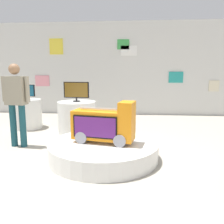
{
  "coord_description": "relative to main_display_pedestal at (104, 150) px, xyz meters",
  "views": [
    {
      "loc": [
        0.52,
        -3.34,
        1.45
      ],
      "look_at": [
        0.11,
        1.28,
        0.63
      ],
      "focal_mm": 37.97,
      "sensor_mm": 36.0,
      "label": 1
    }
  ],
  "objects": [
    {
      "name": "ground_plane",
      "position": [
        -0.04,
        -0.39,
        -0.14
      ],
      "size": [
        30.0,
        30.0,
        0.0
      ],
      "primitive_type": "plane",
      "color": "#A8A091"
    },
    {
      "name": "back_wall_display",
      "position": [
        -0.03,
        4.11,
        1.35
      ],
      "size": [
        12.49,
        0.13,
        2.98
      ],
      "color": "silver",
      "rests_on": "ground"
    },
    {
      "name": "main_display_pedestal",
      "position": [
        0.0,
        0.0,
        0.0
      ],
      "size": [
        1.8,
        1.8,
        0.28
      ],
      "primitive_type": "cylinder",
      "color": "silver",
      "rests_on": "ground"
    },
    {
      "name": "novelty_firetruck_tv",
      "position": [
        0.02,
        -0.01,
        0.42
      ],
      "size": [
        1.05,
        0.56,
        0.69
      ],
      "color": "gray",
      "rests_on": "main_display_pedestal"
    },
    {
      "name": "display_pedestal_left_rear",
      "position": [
        -2.18,
        1.94,
        0.22
      ],
      "size": [
        0.71,
        0.71,
        0.73
      ],
      "primitive_type": "cylinder",
      "color": "silver",
      "rests_on": "ground"
    },
    {
      "name": "tv_on_left_rear",
      "position": [
        -2.18,
        1.93,
        0.8
      ],
      "size": [
        0.49,
        0.17,
        0.37
      ],
      "color": "black",
      "rests_on": "display_pedestal_left_rear"
    },
    {
      "name": "display_pedestal_center_rear",
      "position": [
        -0.83,
        1.64,
        0.22
      ],
      "size": [
        0.89,
        0.89,
        0.73
      ],
      "primitive_type": "cylinder",
      "color": "silver",
      "rests_on": "ground"
    },
    {
      "name": "tv_on_center_rear",
      "position": [
        -0.83,
        1.64,
        0.85
      ],
      "size": [
        0.6,
        0.17,
        0.46
      ],
      "color": "black",
      "rests_on": "display_pedestal_center_rear"
    },
    {
      "name": "shopper_browsing_near_truck",
      "position": [
        -1.71,
        0.5,
        0.78
      ],
      "size": [
        0.56,
        0.24,
        1.57
      ],
      "color": "#194751",
      "rests_on": "ground"
    }
  ]
}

